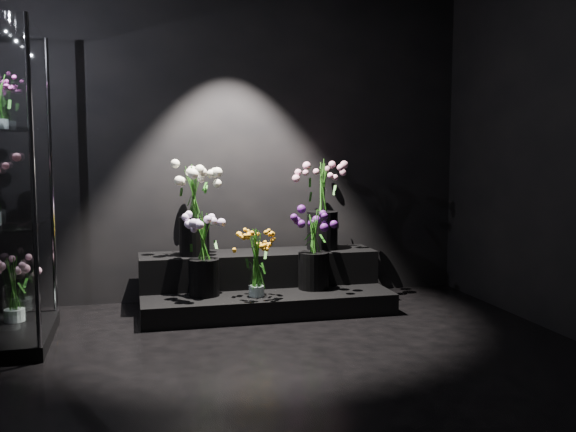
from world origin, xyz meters
name	(u,v)px	position (x,y,z in m)	size (l,w,h in m)	color
floor	(294,375)	(0.00, 0.00, 0.00)	(4.00, 4.00, 0.00)	black
wall_back	(236,135)	(0.00, 2.00, 1.40)	(4.00, 4.00, 0.00)	black
wall_front	(495,102)	(0.00, -2.00, 1.40)	(4.00, 4.00, 0.00)	black
display_riser	(262,285)	(0.14, 1.61, 0.18)	(1.95, 0.87, 0.43)	black
display_case	(0,188)	(-1.70, 1.03, 1.03)	(0.56, 0.94, 2.06)	black
bouquet_orange_bells	(256,262)	(0.03, 1.28, 0.43)	(0.33, 0.33, 0.51)	white
bouquet_lilac	(204,249)	(-0.35, 1.41, 0.52)	(0.43, 0.43, 0.63)	black
bouquet_purple	(314,245)	(0.53, 1.44, 0.52)	(0.40, 0.40, 0.64)	black
bouquet_cream_roses	(194,203)	(-0.39, 1.69, 0.85)	(0.42, 0.42, 0.73)	black
bouquet_pink_roses	(322,199)	(0.70, 1.76, 0.86)	(0.47, 0.47, 0.75)	black
bouquet_case_base_pink	(13,288)	(-1.68, 1.23, 0.33)	(0.41, 0.41, 0.44)	white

